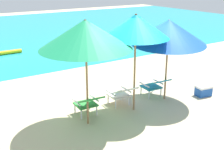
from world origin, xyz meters
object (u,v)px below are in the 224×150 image
(beach_umbrella_left, at_px, (86,35))
(beach_umbrella_center, at_px, (136,26))
(lounge_chair_center, at_px, (122,93))
(swim_buoy, at_px, (4,53))
(cooler_box, at_px, (203,91))
(beach_umbrella_right, at_px, (169,32))
(lounge_chair_right, at_px, (155,85))
(lounge_chair_left, at_px, (88,102))

(beach_umbrella_left, height_order, beach_umbrella_center, beach_umbrella_center)
(lounge_chair_center, bearing_deg, swim_buoy, 99.96)
(swim_buoy, xyz_separation_m, cooler_box, (3.88, -8.34, 0.06))
(beach_umbrella_left, height_order, beach_umbrella_right, beach_umbrella_left)
(lounge_chair_right, bearing_deg, cooler_box, -27.75)
(lounge_chair_center, bearing_deg, lounge_chair_left, -177.78)
(lounge_chair_center, distance_m, beach_umbrella_right, 2.13)
(beach_umbrella_left, distance_m, cooler_box, 4.35)
(beach_umbrella_left, bearing_deg, beach_umbrella_right, 2.44)
(beach_umbrella_center, bearing_deg, swim_buoy, 100.60)
(lounge_chair_left, height_order, beach_umbrella_right, beach_umbrella_right)
(lounge_chair_right, relative_size, beach_umbrella_center, 0.35)
(beach_umbrella_right, height_order, cooler_box, beach_umbrella_right)
(lounge_chair_center, xyz_separation_m, beach_umbrella_left, (-1.27, -0.37, 1.83))
(lounge_chair_left, xyz_separation_m, lounge_chair_center, (1.07, 0.04, 0.00))
(lounge_chair_right, height_order, beach_umbrella_right, beach_umbrella_right)
(lounge_chair_center, height_order, beach_umbrella_left, beach_umbrella_left)
(lounge_chair_right, height_order, cooler_box, lounge_chair_right)
(swim_buoy, relative_size, beach_umbrella_left, 0.62)
(lounge_chair_center, bearing_deg, beach_umbrella_left, -163.78)
(swim_buoy, bearing_deg, lounge_chair_center, -80.04)
(beach_umbrella_left, relative_size, beach_umbrella_right, 0.89)
(cooler_box, bearing_deg, beach_umbrella_right, 158.55)
(lounge_chair_left, height_order, lounge_chair_right, same)
(lounge_chair_left, height_order, cooler_box, lounge_chair_left)
(beach_umbrella_center, bearing_deg, cooler_box, -8.63)
(cooler_box, bearing_deg, beach_umbrella_center, 171.37)
(swim_buoy, bearing_deg, cooler_box, -65.04)
(lounge_chair_left, relative_size, beach_umbrella_right, 0.31)
(beach_umbrella_left, xyz_separation_m, beach_umbrella_right, (2.65, 0.11, -0.22))
(beach_umbrella_left, bearing_deg, lounge_chair_right, 8.43)
(beach_umbrella_right, relative_size, cooler_box, 5.61)
(beach_umbrella_center, height_order, beach_umbrella_right, beach_umbrella_center)
(beach_umbrella_right, bearing_deg, beach_umbrella_center, -175.50)
(lounge_chair_right, bearing_deg, beach_umbrella_left, -171.57)
(lounge_chair_right, xyz_separation_m, beach_umbrella_center, (-1.04, -0.35, 1.88))
(lounge_chair_right, xyz_separation_m, beach_umbrella_right, (0.18, -0.25, 1.61))
(lounge_chair_center, bearing_deg, cooler_box, -15.71)
(swim_buoy, xyz_separation_m, beach_umbrella_center, (1.49, -7.97, 2.19))
(lounge_chair_left, distance_m, lounge_chair_right, 2.27)
(swim_buoy, relative_size, cooler_box, 3.10)
(swim_buoy, xyz_separation_m, beach_umbrella_right, (2.71, -7.88, 1.92))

